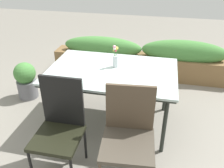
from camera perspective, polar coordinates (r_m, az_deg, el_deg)
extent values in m
plane|color=gray|center=(3.25, 0.20, -9.29)|extent=(12.00, 12.00, 0.00)
cube|color=#B2C6C1|center=(2.88, 0.00, 3.12)|extent=(1.53, 1.02, 0.03)
cube|color=#232823|center=(2.89, 0.00, 2.68)|extent=(1.50, 1.00, 0.02)
cylinder|color=#232823|center=(2.95, -14.71, -5.99)|extent=(0.05, 0.05, 0.74)
cylinder|color=#232823|center=(2.68, 12.35, -9.63)|extent=(0.05, 0.05, 0.74)
cylinder|color=#232823|center=(3.59, -9.07, 1.48)|extent=(0.05, 0.05, 0.74)
cylinder|color=#232823|center=(3.38, 12.74, -0.83)|extent=(0.05, 0.05, 0.74)
cube|color=black|center=(2.44, -12.87, -12.36)|extent=(0.46, 0.46, 0.04)
cube|color=black|center=(2.42, -11.66, -4.10)|extent=(0.43, 0.03, 0.55)
cylinder|color=black|center=(2.55, -18.66, -18.15)|extent=(0.03, 0.03, 0.42)
cylinder|color=black|center=(2.67, -6.37, -13.84)|extent=(0.03, 0.03, 0.42)
cylinder|color=black|center=(2.80, -14.62, -12.30)|extent=(0.03, 0.03, 0.42)
cube|color=#453D33|center=(2.25, 3.74, -14.29)|extent=(0.52, 0.52, 0.04)
cube|color=#4C3D2D|center=(2.26, 4.33, -5.68)|extent=(0.46, 0.07, 0.49)
cylinder|color=#4C3D2D|center=(2.58, 8.97, -15.14)|extent=(0.03, 0.03, 0.47)
cylinder|color=#4C3D2D|center=(2.59, -1.14, -14.47)|extent=(0.03, 0.03, 0.47)
cylinder|color=silver|center=(2.93, 0.80, 5.42)|extent=(0.07, 0.07, 0.14)
cylinder|color=#387233|center=(2.90, 1.08, 7.25)|extent=(0.01, 0.01, 0.13)
sphere|color=#EFCC4C|center=(2.87, 1.09, 8.47)|extent=(0.04, 0.04, 0.04)
cylinder|color=#387233|center=(2.90, 0.56, 7.07)|extent=(0.00, 0.01, 0.11)
sphere|color=#EFCC4C|center=(2.88, 0.56, 8.06)|extent=(0.03, 0.03, 0.03)
cylinder|color=#387233|center=(2.88, 0.57, 7.38)|extent=(0.01, 0.01, 0.16)
sphere|color=pink|center=(2.85, 0.58, 8.83)|extent=(0.04, 0.04, 0.04)
cylinder|color=#387233|center=(2.87, 0.58, 7.12)|extent=(0.01, 0.01, 0.13)
sphere|color=white|center=(2.85, 0.58, 8.37)|extent=(0.03, 0.03, 0.03)
cylinder|color=#387233|center=(2.89, 0.79, 6.97)|extent=(0.01, 0.01, 0.11)
sphere|color=#DB4C56|center=(2.87, 0.80, 7.96)|extent=(0.03, 0.03, 0.03)
cube|color=brown|center=(4.37, 6.85, 4.45)|extent=(3.16, 0.37, 0.40)
ellipsoid|color=#47843D|center=(4.37, -2.30, 8.89)|extent=(1.42, 0.33, 0.36)
ellipsoid|color=#47843D|center=(4.25, 16.72, 7.34)|extent=(1.42, 0.33, 0.40)
cylinder|color=slate|center=(3.94, -19.39, -1.06)|extent=(0.29, 0.29, 0.28)
sphere|color=#47843D|center=(3.82, -20.05, 2.46)|extent=(0.32, 0.32, 0.32)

